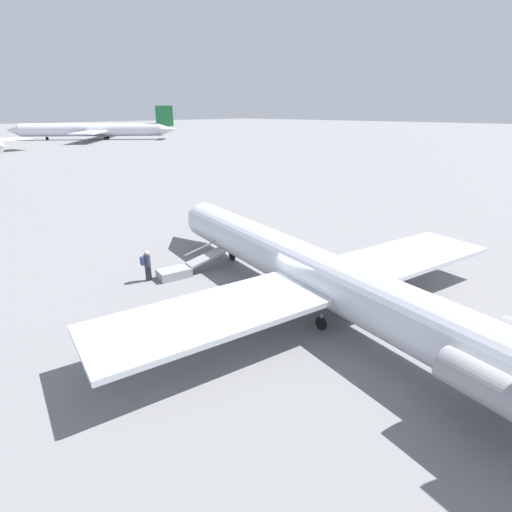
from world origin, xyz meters
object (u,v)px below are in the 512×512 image
(airplane_far_left, at_px, (95,130))
(boarding_stairs, at_px, (181,270))
(passenger, at_px, (147,264))
(airplane_main, at_px, (320,275))

(airplane_far_left, height_order, boarding_stairs, airplane_far_left)
(passenger, bearing_deg, airplane_main, -55.01)
(airplane_far_left, relative_size, boarding_stairs, 10.24)
(airplane_main, xyz_separation_m, passenger, (8.92, 3.52, -0.82))
(airplane_main, distance_m, boarding_stairs, 8.49)
(boarding_stairs, bearing_deg, airplane_far_left, 79.46)
(boarding_stairs, bearing_deg, passenger, 168.73)
(airplane_far_left, bearing_deg, airplane_main, 108.76)
(airplane_far_left, relative_size, passenger, 24.34)
(airplane_main, bearing_deg, airplane_far_left, -8.25)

